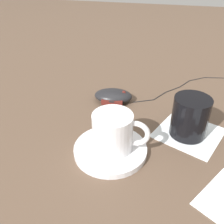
{
  "coord_description": "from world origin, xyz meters",
  "views": [
    {
      "loc": [
        0.03,
        -0.42,
        0.34
      ],
      "look_at": [
        -0.08,
        0.04,
        0.03
      ],
      "focal_mm": 40.0,
      "sensor_mm": 36.0,
      "label": 1
    }
  ],
  "objects_px": {
    "drinking_glass": "(190,117)",
    "computer_mouse": "(113,96)",
    "saucer": "(110,149)",
    "coffee_cup": "(114,132)"
  },
  "relations": [
    {
      "from": "drinking_glass",
      "to": "computer_mouse",
      "type": "bearing_deg",
      "value": 152.07
    },
    {
      "from": "saucer",
      "to": "drinking_glass",
      "type": "height_order",
      "value": "drinking_glass"
    },
    {
      "from": "coffee_cup",
      "to": "computer_mouse",
      "type": "distance_m",
      "value": 0.2
    },
    {
      "from": "drinking_glass",
      "to": "saucer",
      "type": "bearing_deg",
      "value": -147.85
    },
    {
      "from": "coffee_cup",
      "to": "computer_mouse",
      "type": "xyz_separation_m",
      "value": [
        -0.05,
        0.19,
        -0.03
      ]
    },
    {
      "from": "coffee_cup",
      "to": "drinking_glass",
      "type": "height_order",
      "value": "drinking_glass"
    },
    {
      "from": "computer_mouse",
      "to": "coffee_cup",
      "type": "bearing_deg",
      "value": -76.46
    },
    {
      "from": "saucer",
      "to": "drinking_glass",
      "type": "distance_m",
      "value": 0.18
    },
    {
      "from": "computer_mouse",
      "to": "drinking_glass",
      "type": "bearing_deg",
      "value": -27.93
    },
    {
      "from": "computer_mouse",
      "to": "drinking_glass",
      "type": "height_order",
      "value": "drinking_glass"
    }
  ]
}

